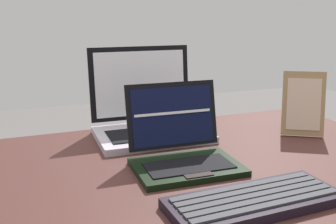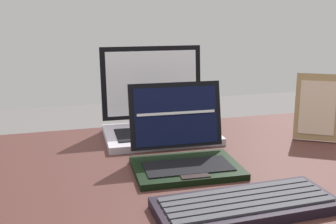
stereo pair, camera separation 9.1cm
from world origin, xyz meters
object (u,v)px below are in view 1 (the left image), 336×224
laptop_rear (148,117)px  external_keyboard (255,201)px  laptop_front (182,150)px  photo_frame (303,104)px

laptop_rear → external_keyboard: (0.04, -0.51, -0.04)m
laptop_front → external_keyboard: laptop_front is taller
laptop_front → laptop_rear: (0.00, 0.27, 0.01)m
laptop_front → external_keyboard: (0.05, -0.24, -0.03)m
photo_frame → laptop_rear: bearing=158.1°
external_keyboard → laptop_front: bearing=101.2°
laptop_front → external_keyboard: bearing=-78.8°
laptop_rear → laptop_front: bearing=-90.8°
laptop_rear → external_keyboard: size_ratio=0.95×
laptop_rear → external_keyboard: bearing=-85.1°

